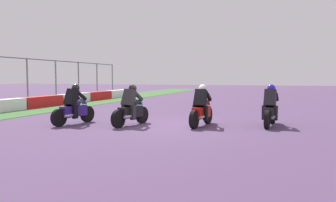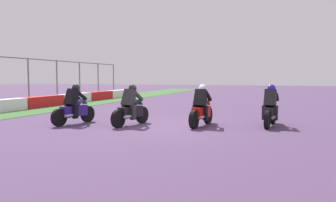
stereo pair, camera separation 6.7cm
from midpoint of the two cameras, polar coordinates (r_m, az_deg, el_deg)
ground_plane at (r=12.07m, az=0.17°, el=-4.30°), size 120.00×120.00×0.00m
rider_lane_a at (r=12.49m, az=17.40°, el=-1.33°), size 2.04×0.58×1.51m
rider_lane_b at (r=12.01m, az=5.94°, el=-1.37°), size 2.04×0.59×1.51m
rider_lane_c at (r=12.15m, az=-6.29°, el=-1.31°), size 2.02×0.65×1.51m
rider_lane_d at (r=12.91m, az=-15.78°, el=-1.12°), size 2.02×0.64×1.51m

